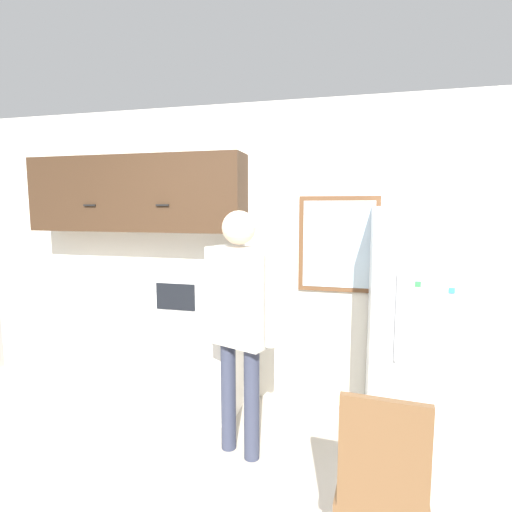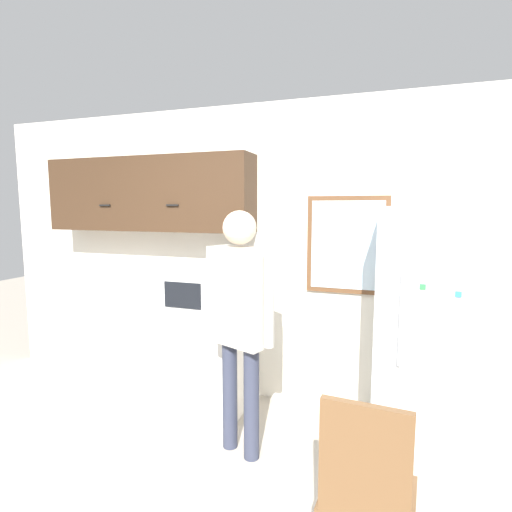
{
  "view_description": "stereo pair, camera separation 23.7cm",
  "coord_description": "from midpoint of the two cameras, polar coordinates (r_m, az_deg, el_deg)",
  "views": [
    {
      "loc": [
        0.83,
        -1.51,
        1.79
      ],
      "look_at": [
        0.17,
        1.1,
        1.46
      ],
      "focal_mm": 28.0,
      "sensor_mm": 36.0,
      "label": 1
    },
    {
      "loc": [
        1.05,
        -1.44,
        1.79
      ],
      "look_at": [
        0.17,
        1.1,
        1.46
      ],
      "focal_mm": 28.0,
      "sensor_mm": 36.0,
      "label": 2
    }
  ],
  "objects": [
    {
      "name": "counter",
      "position": [
        4.03,
        -13.92,
        -12.48
      ],
      "size": [
        2.07,
        0.61,
        0.92
      ],
      "color": "silver",
      "rests_on": "ground_plane"
    },
    {
      "name": "refrigerator",
      "position": [
        3.28,
        25.55,
        -9.47
      ],
      "size": [
        0.77,
        0.69,
        1.79
      ],
      "color": "silver",
      "rests_on": "ground_plane"
    },
    {
      "name": "person",
      "position": [
        2.82,
        0.11,
        -7.43
      ],
      "size": [
        0.56,
        0.36,
        1.77
      ],
      "rotation": [
        0.0,
        0.0,
        -0.37
      ],
      "color": "#33384C",
      "rests_on": "ground_plane"
    },
    {
      "name": "microwave",
      "position": [
        3.51,
        -6.4,
        -5.02
      ],
      "size": [
        0.48,
        0.39,
        0.28
      ],
      "color": "white",
      "rests_on": "counter"
    },
    {
      "name": "back_wall",
      "position": [
        3.65,
        4.16,
        0.09
      ],
      "size": [
        6.0,
        0.06,
        2.7
      ],
      "color": "silver",
      "rests_on": "ground_plane"
    },
    {
      "name": "chair",
      "position": [
        2.19,
        18.96,
        -28.92
      ],
      "size": [
        0.45,
        0.45,
        0.97
      ],
      "rotation": [
        0.0,
        0.0,
        3.06
      ],
      "color": "brown",
      "rests_on": "ground_plane"
    },
    {
      "name": "window",
      "position": [
        3.48,
        14.82,
        1.52
      ],
      "size": [
        0.68,
        0.05,
        0.82
      ],
      "color": "brown"
    },
    {
      "name": "upper_cabinets",
      "position": [
        3.92,
        -13.44,
        8.57
      ],
      "size": [
        2.07,
        0.35,
        0.69
      ],
      "color": "#3D2819"
    }
  ]
}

